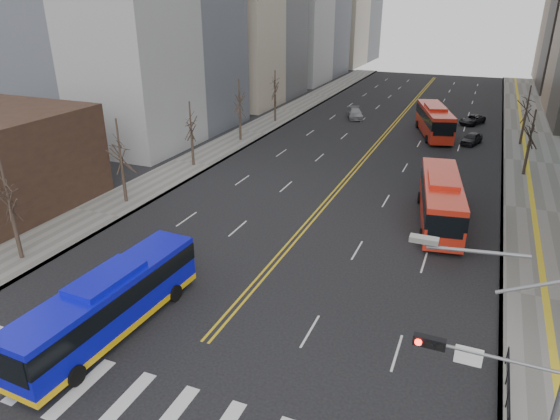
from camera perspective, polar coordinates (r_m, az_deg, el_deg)
name	(u,v)px	position (r m, az deg, el deg)	size (l,w,h in m)	color
ground	(145,411)	(23.83, -15.14, -21.31)	(220.00, 220.00, 0.00)	black
sidewalk_right	(537,162)	(60.39, 27.28, 4.86)	(7.00, 130.00, 0.15)	slate
sidewalk_left	(251,132)	(66.34, -3.35, 8.86)	(5.00, 130.00, 0.15)	slate
crosswalk	(145,411)	(23.83, -15.14, -21.30)	(26.70, 4.00, 0.01)	silver
centerline	(391,127)	(70.75, 12.60, 9.20)	(0.55, 100.00, 0.01)	gold
signal_mast	(514,378)	(18.92, 25.14, -17.02)	(5.37, 0.37, 9.39)	gray
pedestrian_railing	(508,395)	(24.59, 24.63, -18.67)	(0.06, 6.06, 1.02)	black
street_trees	(288,119)	(52.26, 0.88, 10.41)	(35.20, 47.20, 7.60)	#30231D
blue_bus	(110,302)	(27.75, -18.89, -9.94)	(3.13, 11.98, 3.46)	#0D0FC6
red_bus_near	(441,198)	(40.61, 17.91, 1.36)	(4.61, 12.23, 3.77)	red
red_bus_far	(434,119)	(67.38, 17.22, 9.89)	(6.14, 12.43, 3.82)	red
car_white	(128,269)	(32.76, -16.94, -6.52)	(1.54, 4.42, 1.46)	white
car_dark_mid	(472,139)	(65.10, 21.08, 7.63)	(1.60, 3.97, 1.35)	black
car_silver	(355,113)	(75.29, 8.57, 10.86)	(1.99, 4.89, 1.42)	#95969A
car_dark_far	(472,120)	(75.82, 21.12, 9.62)	(2.12, 4.59, 1.28)	black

